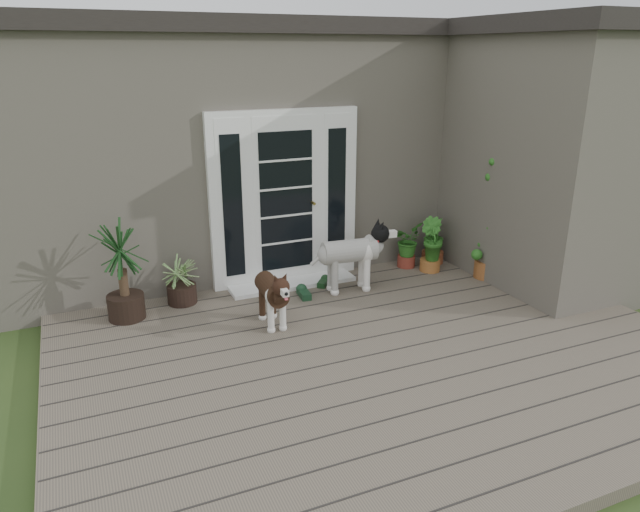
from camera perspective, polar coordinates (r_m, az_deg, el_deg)
name	(u,v)px	position (r m, az deg, el deg)	size (l,w,h in m)	color
deck	(384,358)	(5.88, 6.24, -9.81)	(6.20, 4.60, 0.12)	#6B5B4C
house_main	(251,145)	(9.16, -6.78, 10.67)	(7.40, 4.00, 3.10)	#665E54
roof_main	(246,30)	(9.06, -7.22, 21.03)	(7.60, 4.20, 0.20)	#2D2826
house_wing	(548,166)	(7.92, 21.32, 8.14)	(1.60, 2.40, 3.10)	#665E54
roof_wing	(566,25)	(7.81, 22.88, 20.06)	(1.80, 2.60, 0.20)	#2D2826
door_unit	(285,198)	(7.26, -3.42, 5.63)	(1.90, 0.14, 2.15)	white
door_step	(292,283)	(7.40, -2.72, -2.63)	(1.60, 0.40, 0.05)	white
brindle_dog	(272,299)	(6.25, -4.71, -4.20)	(0.31, 0.73, 0.61)	#372114
white_dog	(349,262)	(7.11, 2.88, -0.56)	(0.38, 0.90, 0.75)	silver
spider_plant	(181,279)	(6.96, -13.41, -2.17)	(0.57, 0.57, 0.60)	#8EB16D
yucca	(122,272)	(6.64, -18.72, -1.48)	(0.76, 0.76, 1.09)	black
herb_a	(407,248)	(8.02, 8.46, 0.74)	(0.41, 0.41, 0.52)	#1C621E
herb_b	(431,252)	(7.92, 10.74, 0.36)	(0.35, 0.35, 0.52)	#17531D
herb_c	(433,245)	(8.25, 10.97, 1.06)	(0.33, 0.33, 0.51)	#275C1A
sapling	(491,216)	(7.69, 16.35, 3.72)	(0.48, 0.48, 1.64)	#1B6020
clog_left	(304,293)	(7.03, -1.59, -3.59)	(0.16, 0.34, 0.10)	#16371F
clog_right	(323,282)	(7.37, 0.33, -2.53)	(0.14, 0.29, 0.09)	#153618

